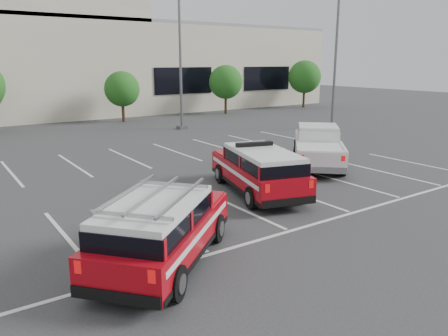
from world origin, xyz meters
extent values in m
plane|color=#313134|center=(0.00, 0.00, 0.00)|extent=(120.00, 120.00, 0.00)
cube|color=silver|center=(0.00, 4.50, 0.01)|extent=(23.00, 15.00, 0.01)
cube|color=beige|center=(0.00, 32.00, 4.00)|extent=(60.00, 15.00, 8.00)
cube|color=gray|center=(0.00, 32.00, 8.15)|extent=(60.00, 15.00, 0.30)
cube|color=beige|center=(2.00, 30.50, 9.00)|extent=(14.00, 12.00, 2.00)
cylinder|color=#3F2B19|center=(5.00, 22.00, 0.76)|extent=(0.24, 0.24, 1.51)
sphere|color=#184C14|center=(5.00, 22.00, 2.60)|extent=(2.77, 2.77, 2.77)
sphere|color=#184C14|center=(5.40, 22.20, 2.18)|extent=(1.85, 1.85, 1.85)
cylinder|color=#3F2B19|center=(15.00, 22.00, 0.84)|extent=(0.24, 0.24, 1.67)
sphere|color=#184C14|center=(15.00, 22.00, 2.88)|extent=(3.07, 3.07, 3.07)
sphere|color=#184C14|center=(15.40, 22.20, 2.42)|extent=(2.05, 2.05, 2.05)
cylinder|color=#3F2B19|center=(25.00, 22.00, 0.92)|extent=(0.24, 0.24, 1.84)
sphere|color=#184C14|center=(25.00, 22.00, 3.16)|extent=(3.37, 3.37, 3.37)
sphere|color=#184C14|center=(25.40, 22.20, 2.65)|extent=(2.24, 2.24, 2.24)
cube|color=#59595E|center=(7.00, 16.00, 0.10)|extent=(0.60, 0.60, 0.20)
cylinder|color=#59595E|center=(7.00, 16.00, 5.00)|extent=(0.18, 0.18, 10.00)
cube|color=#59595E|center=(16.00, 10.00, 0.10)|extent=(0.60, 0.60, 0.20)
cylinder|color=#59595E|center=(16.00, 10.00, 5.00)|extent=(0.18, 0.18, 10.00)
cube|color=#9F0711|center=(1.63, 0.68, 0.72)|extent=(3.27, 5.53, 0.80)
cube|color=black|center=(1.50, 0.22, 1.33)|extent=(2.70, 4.03, 0.42)
cube|color=silver|center=(1.50, 0.22, 1.61)|extent=(2.64, 3.95, 0.15)
cube|color=black|center=(1.72, 1.00, 1.76)|extent=(1.42, 0.64, 0.14)
cube|color=silver|center=(6.72, 2.53, 0.77)|extent=(5.47, 5.66, 0.85)
cube|color=black|center=(7.08, 2.92, 1.41)|extent=(2.77, 2.78, 0.44)
cube|color=silver|center=(7.08, 2.92, 1.72)|extent=(2.71, 2.72, 0.16)
cube|color=#9F0711|center=(-3.86, -2.60, 0.72)|extent=(4.88, 4.58, 0.79)
cube|color=black|center=(-4.21, -2.91, 1.32)|extent=(3.64, 3.48, 0.42)
cube|color=silver|center=(-4.21, -2.91, 1.61)|extent=(3.56, 3.41, 0.15)
cube|color=#A5A5A8|center=(-4.21, -2.91, 1.87)|extent=(3.42, 3.31, 0.06)
camera|label=1|loc=(-8.18, -11.41, 4.73)|focal=35.00mm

